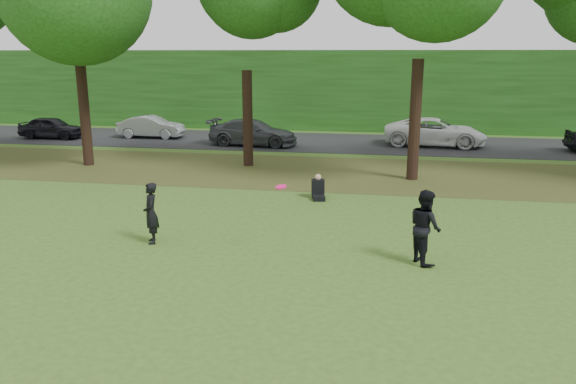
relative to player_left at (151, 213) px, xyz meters
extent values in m
plane|color=#38541A|center=(3.00, -3.39, -0.80)|extent=(120.00, 120.00, 0.00)
cube|color=#4A3A1A|center=(3.00, 9.61, -0.80)|extent=(60.00, 7.00, 0.01)
cube|color=black|center=(3.00, 17.61, -0.79)|extent=(70.00, 7.00, 0.02)
cube|color=#1D4513|center=(3.00, 23.61, 1.70)|extent=(70.00, 3.00, 5.00)
imported|color=black|center=(0.00, 0.00, 0.00)|extent=(0.60, 0.69, 1.60)
imported|color=black|center=(6.90, -0.24, 0.08)|extent=(0.97, 1.06, 1.77)
imported|color=black|center=(-13.08, 16.32, -0.15)|extent=(3.70, 1.51, 1.26)
imported|color=#929398|center=(-7.53, 17.56, -0.15)|extent=(3.84, 1.34, 1.26)
imported|color=#3E4045|center=(-1.06, 15.92, -0.10)|extent=(4.86, 2.27, 1.37)
imported|color=silver|center=(8.50, 17.37, -0.05)|extent=(5.45, 2.82, 1.47)
cylinder|color=#FC157B|center=(3.49, -0.31, 0.92)|extent=(0.38, 0.38, 0.08)
cube|color=black|center=(3.76, 5.13, -0.72)|extent=(0.51, 0.63, 0.16)
cube|color=black|center=(3.70, 5.41, -0.44)|extent=(0.48, 0.42, 0.56)
sphere|color=tan|center=(3.70, 5.41, -0.08)|extent=(0.22, 0.22, 0.22)
cylinder|color=black|center=(-7.00, 9.41, 1.74)|extent=(0.44, 0.44, 5.08)
cylinder|color=black|center=(0.00, 10.51, 1.26)|extent=(0.44, 0.44, 4.12)
sphere|color=#1D4513|center=(0.00, 10.51, 6.06)|extent=(5.80, 5.80, 5.80)
cylinder|color=black|center=(7.00, 8.91, 1.51)|extent=(0.44, 0.44, 4.62)
camera|label=1|loc=(5.89, -13.13, 4.04)|focal=35.00mm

